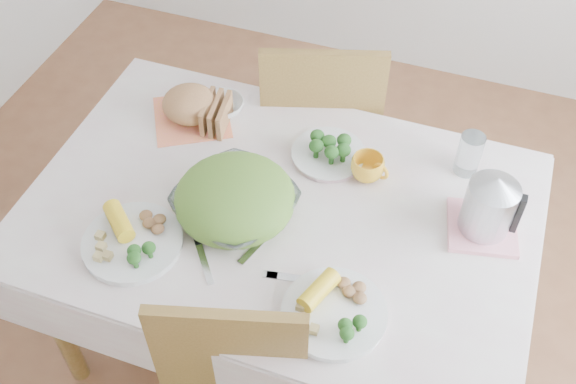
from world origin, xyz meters
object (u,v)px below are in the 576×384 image
(chair_far, at_px, (319,128))
(dinner_plate_right, at_px, (334,313))
(salad_bowl, at_px, (235,204))
(yellow_mug, at_px, (367,168))
(electric_kettle, at_px, (491,202))
(dinner_plate_left, at_px, (133,243))
(dining_table, at_px, (281,281))

(chair_far, bearing_deg, dinner_plate_right, 91.89)
(salad_bowl, relative_size, yellow_mug, 3.21)
(dinner_plate_right, bearing_deg, yellow_mug, 95.62)
(chair_far, height_order, yellow_mug, chair_far)
(dinner_plate_right, xyz_separation_m, electric_kettle, (0.32, 0.42, 0.11))
(dinner_plate_right, bearing_deg, dinner_plate_left, 177.31)
(salad_bowl, bearing_deg, yellow_mug, 39.62)
(salad_bowl, bearing_deg, chair_far, 87.37)
(dinner_plate_left, distance_m, yellow_mug, 0.73)
(salad_bowl, height_order, dinner_plate_left, salad_bowl)
(chair_far, height_order, salad_bowl, chair_far)
(dining_table, relative_size, chair_far, 1.42)
(dining_table, xyz_separation_m, electric_kettle, (0.58, 0.12, 0.51))
(dining_table, distance_m, salad_bowl, 0.45)
(electric_kettle, bearing_deg, dinner_plate_left, -138.44)
(chair_far, distance_m, dinner_plate_right, 1.08)
(salad_bowl, bearing_deg, dinner_plate_left, -137.60)
(dining_table, distance_m, yellow_mug, 0.52)
(salad_bowl, relative_size, electric_kettle, 1.65)
(yellow_mug, bearing_deg, electric_kettle, -13.32)
(salad_bowl, distance_m, electric_kettle, 0.72)
(electric_kettle, bearing_deg, yellow_mug, -174.72)
(chair_far, distance_m, yellow_mug, 0.64)
(chair_far, xyz_separation_m, dinner_plate_left, (-0.26, -0.94, 0.31))
(salad_bowl, xyz_separation_m, electric_kettle, (0.69, 0.18, 0.08))
(dinner_plate_left, height_order, yellow_mug, yellow_mug)
(dining_table, relative_size, salad_bowl, 4.22)
(dining_table, height_order, salad_bowl, salad_bowl)
(dinner_plate_left, xyz_separation_m, yellow_mug, (0.55, 0.48, 0.03))
(chair_far, xyz_separation_m, dinner_plate_right, (0.34, -0.97, 0.31))
(dining_table, relative_size, electric_kettle, 6.98)
(chair_far, height_order, dinner_plate_left, chair_far)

